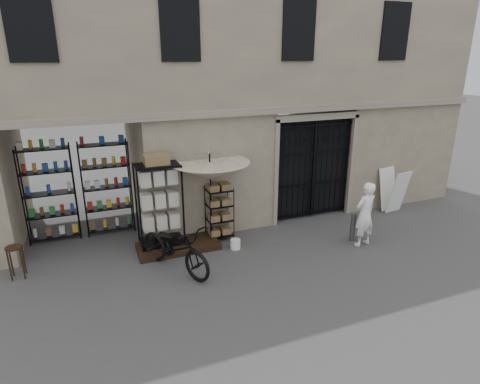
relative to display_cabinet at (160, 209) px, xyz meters
name	(u,v)px	position (x,y,z in m)	size (l,w,h in m)	color
ground	(293,259)	(2.77, -1.72, -1.06)	(80.00, 80.00, 0.00)	black
main_building	(232,58)	(2.77, 2.28, 3.44)	(14.00, 4.00, 9.00)	gray
shop_recess	(80,187)	(-1.73, 1.08, 0.44)	(3.00, 1.70, 3.00)	black
shop_shelving	(79,191)	(-1.78, 1.58, 0.19)	(2.70, 0.50, 2.50)	black
iron_gate	(310,168)	(4.52, 0.56, 0.44)	(2.50, 0.21, 3.00)	black
step_platform	(178,246)	(0.37, -0.17, -0.99)	(2.00, 0.90, 0.15)	black
display_cabinet	(160,209)	(0.00, 0.00, 0.00)	(1.09, 0.75, 2.20)	black
wire_rack	(219,214)	(1.52, 0.00, -0.36)	(0.67, 0.51, 1.44)	black
market_umbrella	(210,166)	(1.28, -0.05, 0.96)	(1.99, 2.02, 2.81)	black
white_bucket	(235,244)	(1.70, -0.68, -0.94)	(0.25, 0.25, 0.24)	white
bicycle	(176,270)	(0.08, -1.17, -1.06)	(0.74, 1.12, 2.13)	black
wooden_stool	(16,261)	(-3.18, -0.21, -0.67)	(0.38, 0.38, 0.74)	black
steel_bollard	(353,227)	(4.70, -1.36, -0.69)	(0.14, 0.14, 0.75)	#5F5F60
shopkeeper	(362,244)	(4.78, -1.66, -1.06)	(0.61, 1.67, 0.40)	white
easel_sign	(393,191)	(7.08, -0.10, -0.39)	(0.71, 0.80, 1.31)	silver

